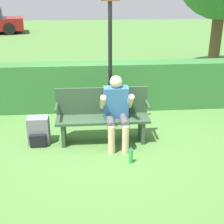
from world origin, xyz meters
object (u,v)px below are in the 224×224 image
park_bench (103,115)px  water_bottle (131,156)px  backpack (39,131)px  person_seated (116,108)px  signpost (110,56)px

park_bench → water_bottle: (0.39, -0.82, -0.35)m
water_bottle → backpack: bearing=152.4°
park_bench → water_bottle: park_bench is taller
person_seated → water_bottle: person_seated is taller
backpack → signpost: signpost is taller
water_bottle → signpost: bearing=99.6°
water_bottle → signpost: signpost is taller
person_seated → signpost: bearing=95.5°
park_bench → water_bottle: size_ratio=6.39×
backpack → signpost: size_ratio=0.19×
water_bottle → signpost: 1.83m
signpost → park_bench: bearing=-110.0°
park_bench → person_seated: bearing=-30.7°
person_seated → signpost: 0.96m
person_seated → backpack: (-1.33, 0.10, -0.42)m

